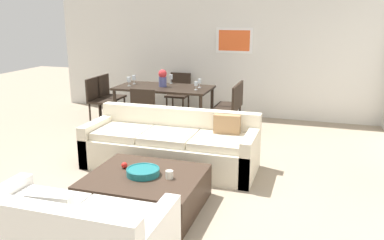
{
  "coord_description": "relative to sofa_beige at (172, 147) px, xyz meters",
  "views": [
    {
      "loc": [
        1.75,
        -4.64,
        2.12
      ],
      "look_at": [
        0.22,
        0.2,
        0.75
      ],
      "focal_mm": 37.41,
      "sensor_mm": 36.0,
      "label": 1
    }
  ],
  "objects": [
    {
      "name": "dining_chair_right_near",
      "position": [
        0.41,
        1.81,
        0.21
      ],
      "size": [
        0.44,
        0.44,
        0.88
      ],
      "color": "black",
      "rests_on": "ground"
    },
    {
      "name": "wine_glass_right_far",
      "position": [
        -0.22,
        2.13,
        0.58
      ],
      "size": [
        0.07,
        0.07,
        0.17
      ],
      "color": "silver",
      "rests_on": "dining_table"
    },
    {
      "name": "loveseat_white",
      "position": [
        -0.0,
        -2.48,
        0.0
      ],
      "size": [
        1.66,
        0.9,
        0.78
      ],
      "color": "white",
      "rests_on": "ground"
    },
    {
      "name": "wine_glass_right_near",
      "position": [
        -0.22,
        1.9,
        0.56
      ],
      "size": [
        0.06,
        0.06,
        0.15
      ],
      "color": "silver",
      "rests_on": "dining_table"
    },
    {
      "name": "candle_jar",
      "position": [
        0.43,
        -1.22,
        0.13
      ],
      "size": [
        0.08,
        0.08,
        0.09
      ],
      "primitive_type": "cylinder",
      "color": "silver",
      "rests_on": "coffee_table"
    },
    {
      "name": "back_wall_unit",
      "position": [
        0.42,
        3.19,
        1.06
      ],
      "size": [
        8.4,
        0.09,
        2.7
      ],
      "color": "silver",
      "rests_on": "ground"
    },
    {
      "name": "dining_chair_head",
      "position": [
        -0.9,
        2.88,
        0.21
      ],
      "size": [
        0.44,
        0.44,
        0.88
      ],
      "color": "black",
      "rests_on": "ground"
    },
    {
      "name": "apple_on_coffee_table",
      "position": [
        -0.17,
        -1.1,
        0.12
      ],
      "size": [
        0.07,
        0.07,
        0.07
      ],
      "primitive_type": "sphere",
      "color": "red",
      "rests_on": "coffee_table"
    },
    {
      "name": "wine_glass_head",
      "position": [
        -0.9,
        2.41,
        0.58
      ],
      "size": [
        0.06,
        0.06,
        0.18
      ],
      "color": "silver",
      "rests_on": "dining_table"
    },
    {
      "name": "wine_glass_left_far",
      "position": [
        -1.57,
        2.13,
        0.58
      ],
      "size": [
        0.08,
        0.08,
        0.17
      ],
      "color": "silver",
      "rests_on": "dining_table"
    },
    {
      "name": "ground_plane",
      "position": [
        0.13,
        -0.34,
        -0.29
      ],
      "size": [
        18.0,
        18.0,
        0.0
      ],
      "primitive_type": "plane",
      "color": "gray"
    },
    {
      "name": "dining_chair_right_far",
      "position": [
        0.41,
        2.22,
        0.21
      ],
      "size": [
        0.44,
        0.44,
        0.88
      ],
      "color": "black",
      "rests_on": "ground"
    },
    {
      "name": "dining_chair_left_near",
      "position": [
        -2.21,
        1.81,
        0.21
      ],
      "size": [
        0.44,
        0.44,
        0.88
      ],
      "color": "black",
      "rests_on": "ground"
    },
    {
      "name": "sofa_beige",
      "position": [
        0.0,
        0.0,
        0.0
      ],
      "size": [
        2.39,
        0.9,
        0.78
      ],
      "color": "beige",
      "rests_on": "ground"
    },
    {
      "name": "dining_chair_left_far",
      "position": [
        -2.21,
        2.22,
        0.21
      ],
      "size": [
        0.44,
        0.44,
        0.88
      ],
      "color": "black",
      "rests_on": "ground"
    },
    {
      "name": "dining_table",
      "position": [
        -0.9,
        2.01,
        0.39
      ],
      "size": [
        1.81,
        0.91,
        0.75
      ],
      "color": "black",
      "rests_on": "ground"
    },
    {
      "name": "centerpiece_vase",
      "position": [
        -0.93,
        2.03,
        0.63
      ],
      "size": [
        0.16,
        0.16,
        0.33
      ],
      "color": "#4C518C",
      "rests_on": "dining_table"
    },
    {
      "name": "dining_chair_foot",
      "position": [
        -0.9,
        1.15,
        0.21
      ],
      "size": [
        0.44,
        0.44,
        0.88
      ],
      "color": "black",
      "rests_on": "ground"
    },
    {
      "name": "coffee_table",
      "position": [
        0.14,
        -1.21,
        -0.1
      ],
      "size": [
        1.25,
        1.08,
        0.38
      ],
      "color": "#38281E",
      "rests_on": "ground"
    },
    {
      "name": "wine_glass_left_near",
      "position": [
        -1.57,
        1.9,
        0.58
      ],
      "size": [
        0.07,
        0.07,
        0.17
      ],
      "color": "silver",
      "rests_on": "dining_table"
    },
    {
      "name": "decorative_bowl",
      "position": [
        0.12,
        -1.22,
        0.13
      ],
      "size": [
        0.37,
        0.37,
        0.08
      ],
      "color": "#19666B",
      "rests_on": "coffee_table"
    }
  ]
}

